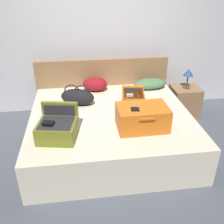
# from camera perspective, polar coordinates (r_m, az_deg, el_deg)

# --- Properties ---
(ground_plane) EXTENTS (12.00, 12.00, 0.00)m
(ground_plane) POSITION_cam_1_polar(r_m,az_deg,el_deg) (3.31, 0.61, -11.25)
(ground_plane) COLOR #4C515B
(back_wall) EXTENTS (8.00, 0.10, 2.60)m
(back_wall) POSITION_cam_1_polar(r_m,az_deg,el_deg) (4.26, -2.63, 17.45)
(back_wall) COLOR silver
(back_wall) RESTS_ON ground
(bed) EXTENTS (2.07, 1.89, 0.50)m
(bed) POSITION_cam_1_polar(r_m,az_deg,el_deg) (3.48, -0.31, -3.93)
(bed) COLOR beige
(bed) RESTS_ON ground
(headboard) EXTENTS (2.11, 0.08, 0.93)m
(headboard) POSITION_cam_1_polar(r_m,az_deg,el_deg) (4.25, -2.04, 5.64)
(headboard) COLOR olive
(headboard) RESTS_ON ground
(hard_case_large) EXTENTS (0.59, 0.42, 0.29)m
(hard_case_large) POSITION_cam_1_polar(r_m,az_deg,el_deg) (3.01, 6.70, -1.12)
(hard_case_large) COLOR #D16619
(hard_case_large) RESTS_ON bed
(hard_case_medium) EXTENTS (0.47, 0.46, 0.35)m
(hard_case_medium) POSITION_cam_1_polar(r_m,az_deg,el_deg) (2.89, -11.99, -3.44)
(hard_case_medium) COLOR olive
(hard_case_medium) RESTS_ON bed
(hard_case_small) EXTENTS (0.34, 0.34, 0.25)m
(hard_case_small) POSITION_cam_1_polar(r_m,az_deg,el_deg) (3.52, 4.73, 2.82)
(hard_case_small) COLOR #D16619
(hard_case_small) RESTS_ON bed
(duffel_bag) EXTENTS (0.52, 0.37, 0.29)m
(duffel_bag) POSITION_cam_1_polar(r_m,az_deg,el_deg) (3.58, -7.66, 3.39)
(duffel_bag) COLOR black
(duffel_bag) RESTS_ON bed
(pillow_near_headboard) EXTENTS (0.53, 0.29, 0.16)m
(pillow_near_headboard) POSITION_cam_1_polar(r_m,az_deg,el_deg) (4.12, 8.39, 6.23)
(pillow_near_headboard) COLOR #4C724C
(pillow_near_headboard) RESTS_ON bed
(pillow_center_head) EXTENTS (0.43, 0.35, 0.21)m
(pillow_center_head) POSITION_cam_1_polar(r_m,az_deg,el_deg) (4.00, -3.81, 6.19)
(pillow_center_head) COLOR maroon
(pillow_center_head) RESTS_ON bed
(nightstand) EXTENTS (0.44, 0.40, 0.49)m
(nightstand) POSITION_cam_1_polar(r_m,az_deg,el_deg) (4.40, 15.72, 2.26)
(nightstand) COLOR olive
(nightstand) RESTS_ON ground
(table_lamp) EXTENTS (0.16, 0.16, 0.31)m
(table_lamp) POSITION_cam_1_polar(r_m,az_deg,el_deg) (4.22, 16.58, 8.13)
(table_lamp) COLOR #3F3833
(table_lamp) RESTS_ON nightstand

